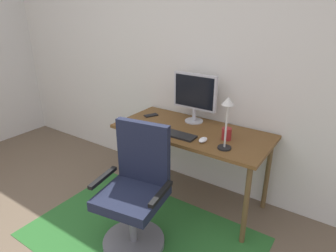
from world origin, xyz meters
TOP-DOWN VIEW (x-y plane):
  - wall_back at (0.00, 2.20)m, footprint 6.00×0.10m
  - area_rug at (0.34, 1.09)m, footprint 1.89×1.23m
  - desk at (0.40, 1.79)m, footprint 1.44×0.67m
  - monitor at (0.31, 1.99)m, footprint 0.45×0.18m
  - keyboard at (0.31, 1.61)m, footprint 0.43×0.13m
  - computer_mouse at (0.61, 1.62)m, footprint 0.06×0.10m
  - coffee_cup at (0.75, 1.78)m, footprint 0.08×0.08m
  - cell_phone at (-0.14, 1.88)m, footprint 0.12×0.16m
  - desk_lamp at (0.81, 1.61)m, footprint 0.11×0.11m
  - office_chair at (0.33, 1.05)m, footprint 0.59×0.54m

SIDE VIEW (x-z plane):
  - area_rug at x=0.34m, z-range 0.00..0.01m
  - office_chair at x=0.33m, z-range -0.08..0.93m
  - desk at x=0.40m, z-range 0.30..1.06m
  - cell_phone at x=-0.14m, z-range 0.76..0.77m
  - keyboard at x=0.31m, z-range 0.76..0.77m
  - computer_mouse at x=0.61m, z-range 0.76..0.79m
  - coffee_cup at x=0.75m, z-range 0.76..0.86m
  - monitor at x=0.31m, z-range 0.80..1.28m
  - desk_lamp at x=0.81m, z-range 0.84..1.27m
  - wall_back at x=0.00m, z-range 0.00..2.60m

